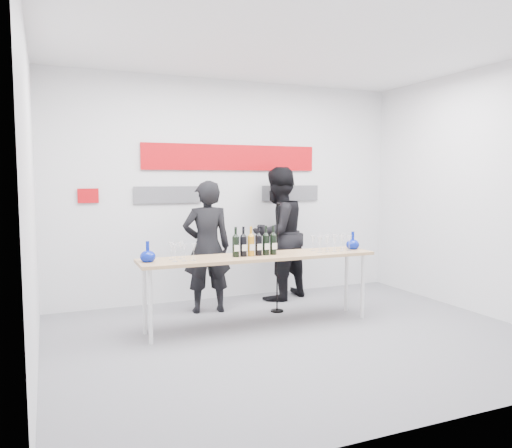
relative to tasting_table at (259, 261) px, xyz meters
name	(u,v)px	position (x,y,z in m)	size (l,w,h in m)	color
ground	(298,338)	(0.20, -0.55, -0.75)	(5.00, 5.00, 0.00)	slate
back_wall	(232,190)	(0.20, 1.45, 0.75)	(5.00, 0.04, 3.00)	silver
signage	(228,168)	(0.14, 1.42, 1.06)	(3.38, 0.02, 0.79)	#BA070E
tasting_table	(259,261)	(0.00, 0.00, 0.00)	(2.70, 0.58, 0.81)	tan
wine_bottles	(255,241)	(-0.06, -0.01, 0.23)	(0.53, 0.08, 0.33)	black
decanter_left	(148,251)	(-1.24, 0.04, 0.17)	(0.16, 0.16, 0.21)	#081C9D
decanter_right	(353,240)	(1.24, 0.00, 0.17)	(0.16, 0.16, 0.21)	#081C9D
glasses_left	(181,252)	(-0.90, 0.00, 0.15)	(0.26, 0.23, 0.18)	silver
glasses_right	(331,243)	(0.92, -0.01, 0.15)	(0.47, 0.23, 0.18)	silver
presenter_left	(207,247)	(-0.37, 0.79, 0.07)	(0.60, 0.39, 1.64)	black
presenter_right	(278,234)	(0.74, 1.07, 0.16)	(0.88, 0.69, 1.82)	black
mic_stand	(277,279)	(0.44, 0.46, -0.33)	(0.16, 0.16, 1.37)	black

